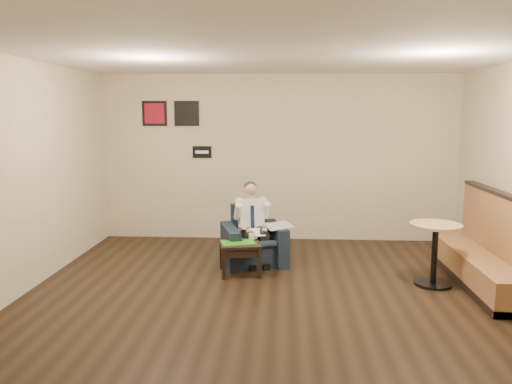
# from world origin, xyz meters

# --- Properties ---
(ground) EXTENTS (6.00, 6.00, 0.00)m
(ground) POSITION_xyz_m (0.00, 0.00, 0.00)
(ground) COLOR black
(ground) RESTS_ON ground
(wall_back) EXTENTS (6.00, 0.02, 2.80)m
(wall_back) POSITION_xyz_m (0.00, 3.00, 1.40)
(wall_back) COLOR beige
(wall_back) RESTS_ON ground
(wall_front) EXTENTS (6.00, 0.02, 2.80)m
(wall_front) POSITION_xyz_m (0.00, -3.00, 1.40)
(wall_front) COLOR beige
(wall_front) RESTS_ON ground
(wall_left) EXTENTS (0.02, 6.00, 2.80)m
(wall_left) POSITION_xyz_m (-3.00, 0.00, 1.40)
(wall_left) COLOR beige
(wall_left) RESTS_ON ground
(ceiling) EXTENTS (6.00, 6.00, 0.02)m
(ceiling) POSITION_xyz_m (0.00, 0.00, 2.80)
(ceiling) COLOR white
(ceiling) RESTS_ON wall_back
(seating_sign) EXTENTS (0.32, 0.02, 0.20)m
(seating_sign) POSITION_xyz_m (-1.30, 2.98, 1.50)
(seating_sign) COLOR black
(seating_sign) RESTS_ON wall_back
(art_print_left) EXTENTS (0.42, 0.03, 0.42)m
(art_print_left) POSITION_xyz_m (-2.10, 2.98, 2.15)
(art_print_left) COLOR maroon
(art_print_left) RESTS_ON wall_back
(art_print_right) EXTENTS (0.42, 0.03, 0.42)m
(art_print_right) POSITION_xyz_m (-1.55, 2.98, 2.15)
(art_print_right) COLOR black
(art_print_right) RESTS_ON wall_back
(armchair) EXTENTS (1.05, 1.05, 0.82)m
(armchair) POSITION_xyz_m (-0.33, 1.55, 0.41)
(armchair) COLOR black
(armchair) RESTS_ON ground
(seated_man) EXTENTS (0.74, 0.92, 1.12)m
(seated_man) POSITION_xyz_m (-0.30, 1.45, 0.56)
(seated_man) COLOR silver
(seated_man) RESTS_ON armchair
(lap_papers) EXTENTS (0.27, 0.31, 0.01)m
(lap_papers) POSITION_xyz_m (-0.27, 1.36, 0.50)
(lap_papers) COLOR white
(lap_papers) RESTS_ON seated_man
(newspaper) EXTENTS (0.48, 0.54, 0.01)m
(newspaper) POSITION_xyz_m (0.03, 1.56, 0.55)
(newspaper) COLOR silver
(newspaper) RESTS_ON armchair
(side_table) EXTENTS (0.62, 0.62, 0.43)m
(side_table) POSITION_xyz_m (-0.48, 1.06, 0.22)
(side_table) COLOR black
(side_table) RESTS_ON ground
(green_folder) EXTENTS (0.51, 0.43, 0.01)m
(green_folder) POSITION_xyz_m (-0.50, 1.03, 0.44)
(green_folder) COLOR green
(green_folder) RESTS_ON side_table
(coffee_mug) EXTENTS (0.09, 0.09, 0.09)m
(coffee_mug) POSITION_xyz_m (-0.33, 1.20, 0.48)
(coffee_mug) COLOR white
(coffee_mug) RESTS_ON side_table
(smartphone) EXTENTS (0.14, 0.07, 0.01)m
(smartphone) POSITION_xyz_m (-0.46, 1.22, 0.44)
(smartphone) COLOR black
(smartphone) RESTS_ON side_table
(banquette) EXTENTS (0.54, 2.27, 1.16)m
(banquette) POSITION_xyz_m (2.59, 0.81, 0.58)
(banquette) COLOR #905F37
(banquette) RESTS_ON ground
(cafe_table) EXTENTS (0.66, 0.66, 0.79)m
(cafe_table) POSITION_xyz_m (2.00, 0.74, 0.40)
(cafe_table) COLOR tan
(cafe_table) RESTS_ON ground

